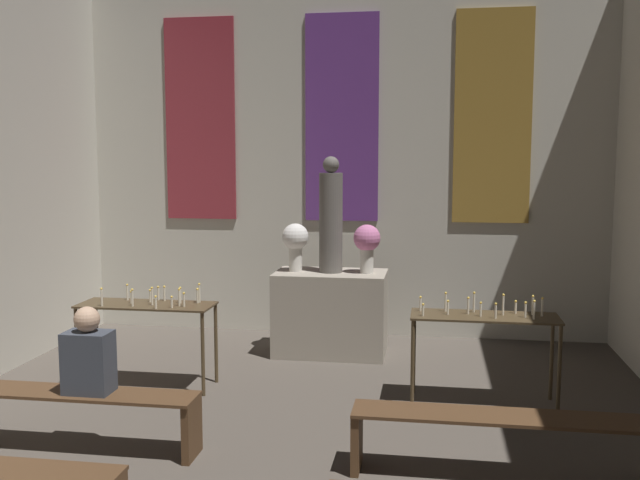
{
  "coord_description": "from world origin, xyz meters",
  "views": [
    {
      "loc": [
        1.16,
        1.08,
        2.31
      ],
      "look_at": [
        0.0,
        8.38,
        1.44
      ],
      "focal_mm": 40.0,
      "sensor_mm": 36.0,
      "label": 1
    }
  ],
  "objects_px": {
    "pew_back_right": "(504,432)",
    "person_seated": "(88,355)",
    "candle_rack_left": "(147,314)",
    "flower_vase_right": "(367,242)",
    "altar": "(331,313)",
    "flower_vase_left": "(295,241)",
    "candle_rack_right": "(484,326)",
    "pew_back_left": "(63,406)",
    "statue": "(331,219)"
  },
  "relations": [
    {
      "from": "candle_rack_right",
      "to": "flower_vase_left",
      "type": "bearing_deg",
      "value": 144.62
    },
    {
      "from": "flower_vase_right",
      "to": "statue",
      "type": "bearing_deg",
      "value": -180.0
    },
    {
      "from": "statue",
      "to": "flower_vase_left",
      "type": "bearing_deg",
      "value": 180.0
    },
    {
      "from": "candle_rack_right",
      "to": "person_seated",
      "type": "distance_m",
      "value": 3.5
    },
    {
      "from": "candle_rack_right",
      "to": "person_seated",
      "type": "bearing_deg",
      "value": -152.92
    },
    {
      "from": "flower_vase_left",
      "to": "pew_back_right",
      "type": "xyz_separation_m",
      "value": [
        2.11,
        -3.07,
        -0.97
      ]
    },
    {
      "from": "candle_rack_left",
      "to": "flower_vase_left",
      "type": "bearing_deg",
      "value": 50.25
    },
    {
      "from": "statue",
      "to": "flower_vase_left",
      "type": "distance_m",
      "value": 0.5
    },
    {
      "from": "flower_vase_right",
      "to": "pew_back_right",
      "type": "bearing_deg",
      "value": -67.38
    },
    {
      "from": "pew_back_left",
      "to": "person_seated",
      "type": "relative_size",
      "value": 3.2
    },
    {
      "from": "candle_rack_left",
      "to": "candle_rack_right",
      "type": "relative_size",
      "value": 1.0
    },
    {
      "from": "candle_rack_right",
      "to": "pew_back_left",
      "type": "xyz_separation_m",
      "value": [
        -3.35,
        -1.59,
        -0.39
      ]
    },
    {
      "from": "pew_back_right",
      "to": "altar",
      "type": "bearing_deg",
      "value": 118.95
    },
    {
      "from": "flower_vase_right",
      "to": "person_seated",
      "type": "bearing_deg",
      "value": -121.54
    },
    {
      "from": "statue",
      "to": "pew_back_right",
      "type": "bearing_deg",
      "value": -61.05
    },
    {
      "from": "pew_back_right",
      "to": "candle_rack_left",
      "type": "bearing_deg",
      "value": 154.5
    },
    {
      "from": "flower_vase_left",
      "to": "candle_rack_right",
      "type": "distance_m",
      "value": 2.61
    },
    {
      "from": "statue",
      "to": "candle_rack_right",
      "type": "xyz_separation_m",
      "value": [
        1.65,
        -1.47,
        -0.85
      ]
    },
    {
      "from": "altar",
      "to": "pew_back_right",
      "type": "xyz_separation_m",
      "value": [
        1.7,
        -3.07,
        -0.13
      ]
    },
    {
      "from": "flower_vase_left",
      "to": "pew_back_right",
      "type": "distance_m",
      "value": 3.85
    },
    {
      "from": "altar",
      "to": "statue",
      "type": "height_order",
      "value": "statue"
    },
    {
      "from": "flower_vase_left",
      "to": "pew_back_left",
      "type": "xyz_separation_m",
      "value": [
        -1.28,
        -3.07,
        -0.97
      ]
    },
    {
      "from": "altar",
      "to": "pew_back_right",
      "type": "bearing_deg",
      "value": -61.05
    },
    {
      "from": "altar",
      "to": "person_seated",
      "type": "xyz_separation_m",
      "value": [
        -1.46,
        -3.07,
        0.29
      ]
    },
    {
      "from": "candle_rack_left",
      "to": "candle_rack_right",
      "type": "distance_m",
      "value": 3.3
    },
    {
      "from": "altar",
      "to": "candle_rack_right",
      "type": "xyz_separation_m",
      "value": [
        1.65,
        -1.47,
        0.25
      ]
    },
    {
      "from": "statue",
      "to": "candle_rack_right",
      "type": "height_order",
      "value": "statue"
    },
    {
      "from": "candle_rack_right",
      "to": "pew_back_right",
      "type": "bearing_deg",
      "value": -88.5
    },
    {
      "from": "flower_vase_right",
      "to": "person_seated",
      "type": "xyz_separation_m",
      "value": [
        -1.88,
        -3.07,
        -0.56
      ]
    },
    {
      "from": "flower_vase_left",
      "to": "candle_rack_left",
      "type": "bearing_deg",
      "value": -129.75
    },
    {
      "from": "pew_back_right",
      "to": "person_seated",
      "type": "distance_m",
      "value": 3.19
    },
    {
      "from": "altar",
      "to": "flower_vase_right",
      "type": "bearing_deg",
      "value": 0.0
    },
    {
      "from": "candle_rack_left",
      "to": "candle_rack_right",
      "type": "height_order",
      "value": "candle_rack_right"
    },
    {
      "from": "altar",
      "to": "person_seated",
      "type": "height_order",
      "value": "person_seated"
    },
    {
      "from": "pew_back_right",
      "to": "pew_back_left",
      "type": "bearing_deg",
      "value": 180.0
    },
    {
      "from": "statue",
      "to": "flower_vase_right",
      "type": "xyz_separation_m",
      "value": [
        0.42,
        0.0,
        -0.27
      ]
    },
    {
      "from": "altar",
      "to": "pew_back_left",
      "type": "bearing_deg",
      "value": -118.95
    },
    {
      "from": "flower_vase_left",
      "to": "altar",
      "type": "bearing_deg",
      "value": 0.0
    },
    {
      "from": "flower_vase_left",
      "to": "candle_rack_right",
      "type": "relative_size",
      "value": 0.41
    },
    {
      "from": "flower_vase_right",
      "to": "pew_back_right",
      "type": "relative_size",
      "value": 0.26
    },
    {
      "from": "pew_back_left",
      "to": "candle_rack_right",
      "type": "bearing_deg",
      "value": 25.44
    },
    {
      "from": "statue",
      "to": "flower_vase_right",
      "type": "height_order",
      "value": "statue"
    },
    {
      "from": "person_seated",
      "to": "statue",
      "type": "bearing_deg",
      "value": 64.49
    },
    {
      "from": "statue",
      "to": "candle_rack_left",
      "type": "bearing_deg",
      "value": -138.14
    },
    {
      "from": "flower_vase_right",
      "to": "altar",
      "type": "bearing_deg",
      "value": 180.0
    },
    {
      "from": "flower_vase_left",
      "to": "candle_rack_left",
      "type": "distance_m",
      "value": 2.0
    },
    {
      "from": "altar",
      "to": "flower_vase_right",
      "type": "distance_m",
      "value": 0.94
    },
    {
      "from": "candle_rack_left",
      "to": "pew_back_right",
      "type": "bearing_deg",
      "value": -25.5
    },
    {
      "from": "flower_vase_left",
      "to": "pew_back_right",
      "type": "height_order",
      "value": "flower_vase_left"
    },
    {
      "from": "candle_rack_right",
      "to": "pew_back_right",
      "type": "xyz_separation_m",
      "value": [
        0.04,
        -1.59,
        -0.39
      ]
    }
  ]
}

